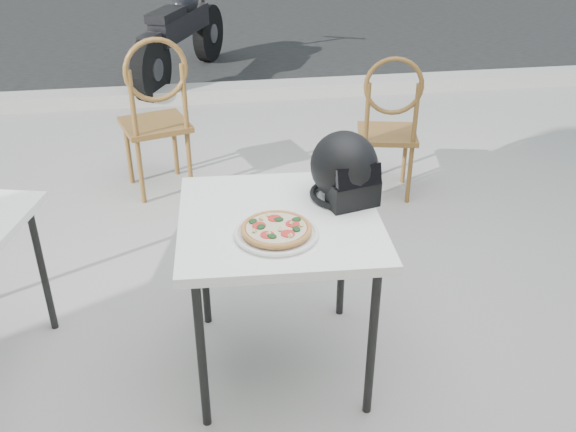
{
  "coord_description": "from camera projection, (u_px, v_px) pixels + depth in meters",
  "views": [
    {
      "loc": [
        -0.71,
        -2.6,
        1.91
      ],
      "look_at": [
        -0.4,
        -0.59,
        0.77
      ],
      "focal_mm": 40.0,
      "sensor_mm": 36.0,
      "label": 1
    }
  ],
  "objects": [
    {
      "name": "cafe_chair_main",
      "position": [
        389.0,
        120.0,
        3.88
      ],
      "size": [
        0.42,
        0.42,
        0.93
      ],
      "rotation": [
        0.0,
        0.0,
        2.94
      ],
      "color": "brown",
      "rests_on": "ground"
    },
    {
      "name": "motorcycle",
      "position": [
        182.0,
        35.0,
        6.1
      ],
      "size": [
        0.89,
        1.82,
        0.97
      ],
      "rotation": [
        0.0,
        0.0,
        -0.41
      ],
      "color": "black",
      "rests_on": "street_asphalt"
    },
    {
      "name": "helmet",
      "position": [
        345.0,
        170.0,
        2.5
      ],
      "size": [
        0.33,
        0.33,
        0.27
      ],
      "rotation": [
        0.0,
        0.0,
        0.25
      ],
      "color": "black",
      "rests_on": "cafe_table_main"
    },
    {
      "name": "street_asphalt",
      "position": [
        237.0,
        7.0,
        9.3
      ],
      "size": [
        30.0,
        8.0,
        0.0
      ],
      "primitive_type": "cube",
      "color": "black",
      "rests_on": "ground"
    },
    {
      "name": "curb",
      "position": [
        272.0,
        90.0,
        5.83
      ],
      "size": [
        30.0,
        0.25,
        0.12
      ],
      "primitive_type": "cube",
      "color": "#A5A19A",
      "rests_on": "ground"
    },
    {
      "name": "plate",
      "position": [
        276.0,
        234.0,
        2.3
      ],
      "size": [
        0.4,
        0.4,
        0.02
      ],
      "rotation": [
        0.0,
        0.0,
        -0.39
      ],
      "color": "white",
      "rests_on": "cafe_table_main"
    },
    {
      "name": "cafe_chair_side",
      "position": [
        156.0,
        109.0,
        3.91
      ],
      "size": [
        0.49,
        0.49,
        1.03
      ],
      "rotation": [
        0.0,
        0.0,
        3.44
      ],
      "color": "brown",
      "rests_on": "ground"
    },
    {
      "name": "pizza",
      "position": [
        276.0,
        229.0,
        2.29
      ],
      "size": [
        0.27,
        0.27,
        0.03
      ],
      "rotation": [
        0.0,
        0.0,
        0.04
      ],
      "color": "#C78848",
      "rests_on": "plate"
    },
    {
      "name": "ground",
      "position": [
        349.0,
        286.0,
        3.27
      ],
      "size": [
        80.0,
        80.0,
        0.0
      ],
      "primitive_type": "plane",
      "color": "#9A9792",
      "rests_on": "ground"
    },
    {
      "name": "cafe_table_main",
      "position": [
        279.0,
        231.0,
        2.46
      ],
      "size": [
        0.8,
        0.8,
        0.72
      ],
      "rotation": [
        0.0,
        0.0,
        -0.05
      ],
      "color": "white",
      "rests_on": "ground"
    }
  ]
}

